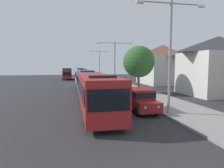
# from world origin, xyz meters

# --- Properties ---
(bus_lead) EXTENTS (2.58, 12.01, 3.21)m
(bus_lead) POSITION_xyz_m (-1.30, 11.92, 1.69)
(bus_lead) COLOR maroon
(bus_lead) RESTS_ON ground_plane
(bus_second_in_line) EXTENTS (2.58, 12.13, 3.21)m
(bus_second_in_line) POSITION_xyz_m (-1.30, 24.65, 1.69)
(bus_second_in_line) COLOR #284C8C
(bus_second_in_line) RESTS_ON ground_plane
(bus_middle) EXTENTS (2.58, 11.66, 3.21)m
(bus_middle) POSITION_xyz_m (-1.30, 37.43, 1.69)
(bus_middle) COLOR silver
(bus_middle) RESTS_ON ground_plane
(bus_fourth_in_line) EXTENTS (2.58, 12.23, 3.21)m
(bus_fourth_in_line) POSITION_xyz_m (-1.30, 50.48, 1.69)
(bus_fourth_in_line) COLOR #33724C
(bus_fourth_in_line) RESTS_ON ground_plane
(white_suv) EXTENTS (1.86, 4.75, 1.90)m
(white_suv) POSITION_xyz_m (2.40, 11.32, 1.03)
(white_suv) COLOR maroon
(white_suv) RESTS_ON ground_plane
(box_truck_oncoming) EXTENTS (2.35, 7.67, 3.15)m
(box_truck_oncoming) POSITION_xyz_m (-4.60, 51.24, 1.71)
(box_truck_oncoming) COLOR maroon
(box_truck_oncoming) RESTS_ON ground_plane
(streetlamp_near) EXTENTS (5.47, 0.28, 8.49)m
(streetlamp_near) POSITION_xyz_m (4.10, 9.64, 5.30)
(streetlamp_near) COLOR gray
(streetlamp_near) RESTS_ON sidewalk
(streetlamp_mid) EXTENTS (6.21, 0.28, 7.79)m
(streetlamp_mid) POSITION_xyz_m (4.10, 29.22, 4.98)
(streetlamp_mid) COLOR gray
(streetlamp_mid) RESTS_ON sidewalk
(streetlamp_far) EXTENTS (5.25, 0.28, 7.75)m
(streetlamp_far) POSITION_xyz_m (4.10, 48.79, 4.89)
(streetlamp_far) COLOR gray
(streetlamp_far) RESTS_ON sidewalk
(roadside_tree) EXTENTS (4.34, 4.34, 6.39)m
(roadside_tree) POSITION_xyz_m (5.74, 21.39, 4.37)
(roadside_tree) COLOR #4C3823
(roadside_tree) RESTS_ON sidewalk
(house_far_gabled) EXTENTS (8.61, 7.44, 7.64)m
(house_far_gabled) POSITION_xyz_m (15.49, 18.20, 3.90)
(house_far_gabled) COLOR beige
(house_far_gabled) RESTS_ON ground_plane
(house_distant_gabled) EXTENTS (8.70, 10.35, 8.16)m
(house_distant_gabled) POSITION_xyz_m (15.49, 33.95, 4.16)
(house_distant_gabled) COLOR beige
(house_distant_gabled) RESTS_ON ground_plane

